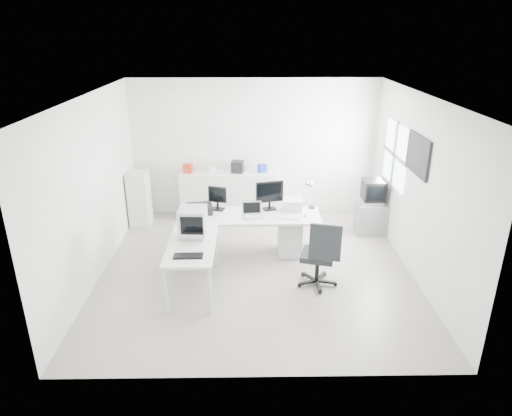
{
  "coord_description": "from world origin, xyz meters",
  "views": [
    {
      "loc": [
        -0.1,
        -6.61,
        3.72
      ],
      "look_at": [
        0.0,
        0.2,
        1.0
      ],
      "focal_mm": 32.0,
      "sensor_mm": 36.0,
      "label": 1
    }
  ],
  "objects_px": {
    "lcd_monitor_small": "(218,199)",
    "crt_tv": "(373,192)",
    "drawer_pedestal": "(290,237)",
    "crt_monitor": "(193,224)",
    "main_desk": "(250,235)",
    "inkjet_printer": "(200,209)",
    "side_desk": "(193,266)",
    "filing_cabinet": "(139,199)",
    "tv_cabinet": "(371,218)",
    "office_chair": "(318,252)",
    "sideboard": "(228,195)",
    "laser_printer": "(293,205)",
    "laptop": "(252,211)",
    "lcd_monitor_large": "(270,196)"
  },
  "relations": [
    {
      "from": "side_desk",
      "to": "lcd_monitor_small",
      "type": "relative_size",
      "value": 3.41
    },
    {
      "from": "lcd_monitor_small",
      "to": "crt_tv",
      "type": "height_order",
      "value": "lcd_monitor_small"
    },
    {
      "from": "main_desk",
      "to": "drawer_pedestal",
      "type": "bearing_deg",
      "value": 4.09
    },
    {
      "from": "side_desk",
      "to": "crt_monitor",
      "type": "xyz_separation_m",
      "value": [
        0.0,
        0.25,
        0.59
      ]
    },
    {
      "from": "main_desk",
      "to": "inkjet_printer",
      "type": "bearing_deg",
      "value": 173.29
    },
    {
      "from": "drawer_pedestal",
      "to": "tv_cabinet",
      "type": "bearing_deg",
      "value": 27.01
    },
    {
      "from": "drawer_pedestal",
      "to": "laser_printer",
      "type": "distance_m",
      "value": 0.57
    },
    {
      "from": "crt_monitor",
      "to": "sideboard",
      "type": "distance_m",
      "value": 2.65
    },
    {
      "from": "laptop",
      "to": "laser_printer",
      "type": "xyz_separation_m",
      "value": [
        0.7,
        0.32,
        -0.01
      ]
    },
    {
      "from": "tv_cabinet",
      "to": "office_chair",
      "type": "bearing_deg",
      "value": -124.57
    },
    {
      "from": "inkjet_printer",
      "to": "filing_cabinet",
      "type": "relative_size",
      "value": 0.39
    },
    {
      "from": "inkjet_printer",
      "to": "drawer_pedestal",
      "type": "bearing_deg",
      "value": -11.9
    },
    {
      "from": "drawer_pedestal",
      "to": "crt_monitor",
      "type": "xyz_separation_m",
      "value": [
        -1.55,
        -0.9,
        0.66
      ]
    },
    {
      "from": "main_desk",
      "to": "side_desk",
      "type": "height_order",
      "value": "same"
    },
    {
      "from": "inkjet_printer",
      "to": "main_desk",
      "type": "bearing_deg",
      "value": -16.77
    },
    {
      "from": "drawer_pedestal",
      "to": "lcd_monitor_large",
      "type": "distance_m",
      "value": 0.81
    },
    {
      "from": "laptop",
      "to": "sideboard",
      "type": "height_order",
      "value": "sideboard"
    },
    {
      "from": "laptop",
      "to": "laser_printer",
      "type": "height_order",
      "value": "laptop"
    },
    {
      "from": "drawer_pedestal",
      "to": "filing_cabinet",
      "type": "xyz_separation_m",
      "value": [
        -2.87,
        1.28,
        0.24
      ]
    },
    {
      "from": "crt_tv",
      "to": "sideboard",
      "type": "distance_m",
      "value": 2.91
    },
    {
      "from": "drawer_pedestal",
      "to": "crt_monitor",
      "type": "height_order",
      "value": "crt_monitor"
    },
    {
      "from": "laptop",
      "to": "lcd_monitor_large",
      "type": "bearing_deg",
      "value": 44.57
    },
    {
      "from": "tv_cabinet",
      "to": "filing_cabinet",
      "type": "relative_size",
      "value": 0.56
    },
    {
      "from": "side_desk",
      "to": "filing_cabinet",
      "type": "distance_m",
      "value": 2.77
    },
    {
      "from": "crt_monitor",
      "to": "tv_cabinet",
      "type": "height_order",
      "value": "crt_monitor"
    },
    {
      "from": "side_desk",
      "to": "lcd_monitor_large",
      "type": "distance_m",
      "value": 1.91
    },
    {
      "from": "lcd_monitor_large",
      "to": "crt_tv",
      "type": "height_order",
      "value": "lcd_monitor_large"
    },
    {
      "from": "laptop",
      "to": "tv_cabinet",
      "type": "xyz_separation_m",
      "value": [
        2.28,
        0.98,
        -0.56
      ]
    },
    {
      "from": "inkjet_printer",
      "to": "crt_tv",
      "type": "relative_size",
      "value": 0.84
    },
    {
      "from": "office_chair",
      "to": "drawer_pedestal",
      "type": "bearing_deg",
      "value": 123.02
    },
    {
      "from": "tv_cabinet",
      "to": "main_desk",
      "type": "bearing_deg",
      "value": -159.3
    },
    {
      "from": "main_desk",
      "to": "laser_printer",
      "type": "distance_m",
      "value": 0.91
    },
    {
      "from": "laser_printer",
      "to": "office_chair",
      "type": "relative_size",
      "value": 0.31
    },
    {
      "from": "main_desk",
      "to": "crt_tv",
      "type": "distance_m",
      "value": 2.53
    },
    {
      "from": "laptop",
      "to": "tv_cabinet",
      "type": "bearing_deg",
      "value": 18.45
    },
    {
      "from": "side_desk",
      "to": "sideboard",
      "type": "relative_size",
      "value": 0.72
    },
    {
      "from": "lcd_monitor_large",
      "to": "tv_cabinet",
      "type": "bearing_deg",
      "value": 3.09
    },
    {
      "from": "main_desk",
      "to": "crt_monitor",
      "type": "relative_size",
      "value": 5.67
    },
    {
      "from": "tv_cabinet",
      "to": "sideboard",
      "type": "bearing_deg",
      "value": 162.97
    },
    {
      "from": "tv_cabinet",
      "to": "sideboard",
      "type": "height_order",
      "value": "sideboard"
    },
    {
      "from": "inkjet_printer",
      "to": "sideboard",
      "type": "height_order",
      "value": "sideboard"
    },
    {
      "from": "office_chair",
      "to": "crt_monitor",
      "type": "bearing_deg",
      "value": -169.19
    },
    {
      "from": "side_desk",
      "to": "crt_monitor",
      "type": "relative_size",
      "value": 3.31
    },
    {
      "from": "inkjet_printer",
      "to": "lcd_monitor_small",
      "type": "bearing_deg",
      "value": 16.51
    },
    {
      "from": "inkjet_printer",
      "to": "tv_cabinet",
      "type": "height_order",
      "value": "inkjet_printer"
    },
    {
      "from": "inkjet_printer",
      "to": "tv_cabinet",
      "type": "bearing_deg",
      "value": 3.72
    },
    {
      "from": "side_desk",
      "to": "laser_printer",
      "type": "distance_m",
      "value": 2.13
    },
    {
      "from": "inkjet_printer",
      "to": "tv_cabinet",
      "type": "relative_size",
      "value": 0.69
    },
    {
      "from": "side_desk",
      "to": "inkjet_printer",
      "type": "xyz_separation_m",
      "value": [
        0.0,
        1.2,
        0.45
      ]
    },
    {
      "from": "inkjet_printer",
      "to": "office_chair",
      "type": "xyz_separation_m",
      "value": [
        1.89,
        -1.1,
        -0.28
      ]
    }
  ]
}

